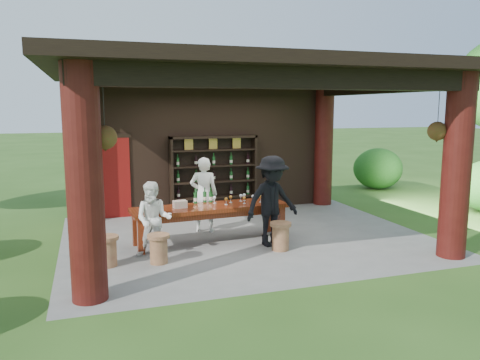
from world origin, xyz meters
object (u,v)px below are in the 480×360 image
object	(u,v)px
guest_man	(272,201)
napkin_basket	(180,204)
host	(204,195)
stool_near_left	(159,248)
stool_far_left	(107,250)
tasting_table	(210,211)
wine_shelf	(214,174)
stool_near_right	(281,235)
guest_woman	(154,219)

from	to	relation	value
guest_man	napkin_basket	xyz separation A→B (m)	(-1.70, 0.59, -0.07)
host	stool_near_left	bearing A→B (deg)	71.80
guest_man	napkin_basket	bearing A→B (deg)	148.43
stool_far_left	guest_man	distance (m)	3.21
stool_near_left	host	size ratio (longest dim) A/B	0.31
tasting_table	napkin_basket	xyz separation A→B (m)	(-0.61, -0.02, 0.19)
host	wine_shelf	bearing A→B (deg)	-95.10
host	guest_man	xyz separation A→B (m)	(1.02, -1.43, 0.07)
stool_near_right	host	distance (m)	2.14
tasting_table	guest_woman	size ratio (longest dim) A/B	2.30
wine_shelf	stool_near_right	world-z (taller)	wine_shelf
stool_near_right	host	size ratio (longest dim) A/B	0.33
stool_near_left	guest_woman	xyz separation A→B (m)	(-0.02, 0.41, 0.42)
napkin_basket	tasting_table	bearing A→B (deg)	1.42
stool_near_left	tasting_table	bearing A→B (deg)	40.02
stool_far_left	guest_man	size ratio (longest dim) A/B	0.30
napkin_basket	guest_woman	bearing A→B (deg)	-135.93
stool_far_left	guest_woman	world-z (taller)	guest_woman
wine_shelf	guest_man	xyz separation A→B (m)	(0.32, -3.19, -0.11)
stool_far_left	tasting_table	bearing A→B (deg)	23.26
tasting_table	wine_shelf	bearing A→B (deg)	73.45
guest_woman	napkin_basket	bearing A→B (deg)	60.71
stool_near_left	guest_man	xyz separation A→B (m)	(2.28, 0.39, 0.62)
stool_near_right	guest_man	distance (m)	0.70
host	guest_man	distance (m)	1.76
stool_far_left	host	distance (m)	2.77
napkin_basket	wine_shelf	bearing A→B (deg)	62.04
stool_near_left	guest_man	bearing A→B (deg)	9.76
stool_near_right	stool_far_left	distance (m)	3.18
stool_far_left	host	size ratio (longest dim) A/B	0.32
stool_near_left	stool_far_left	distance (m)	0.87
wine_shelf	tasting_table	distance (m)	2.72
host	guest_woman	world-z (taller)	host
stool_near_left	host	bearing A→B (deg)	55.35
stool_near_right	stool_far_left	size ratio (longest dim) A/B	1.01
stool_near_left	guest_man	world-z (taller)	guest_man
napkin_basket	stool_far_left	bearing A→B (deg)	-148.92
stool_near_left	napkin_basket	xyz separation A→B (m)	(0.57, 0.98, 0.55)
stool_near_left	guest_woman	world-z (taller)	guest_woman
stool_near_left	stool_far_left	world-z (taller)	stool_far_left
wine_shelf	tasting_table	bearing A→B (deg)	-106.55
tasting_table	stool_far_left	size ratio (longest dim) A/B	5.97
wine_shelf	stool_near_left	distance (m)	4.15
stool_near_left	guest_man	size ratio (longest dim) A/B	0.29
host	guest_woman	bearing A→B (deg)	64.36
tasting_table	host	size ratio (longest dim) A/B	1.94
wine_shelf	guest_woman	xyz separation A→B (m)	(-1.97, -3.18, -0.31)
stool_far_left	napkin_basket	size ratio (longest dim) A/B	2.05
guest_man	napkin_basket	distance (m)	1.80
stool_near_right	host	bearing A→B (deg)	120.83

